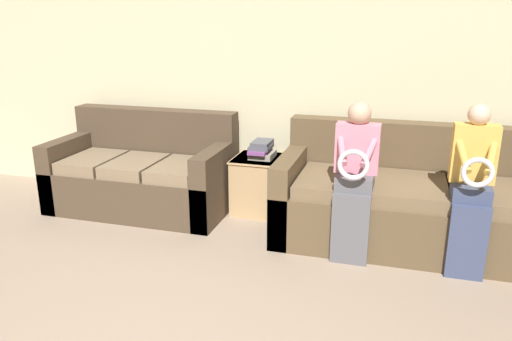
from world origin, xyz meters
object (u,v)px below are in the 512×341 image
Objects in this scene: child_right_seated at (472,184)px; child_left_seated at (355,175)px; couch_main at (408,203)px; couch_side at (144,175)px; book_stack at (262,150)px; side_shelf at (261,184)px.

child_left_seated is at bearing -179.93° from child_right_seated.
child_right_seated is at bearing -45.77° from couch_main.
book_stack is at bearing 10.69° from couch_side.
child_left_seated is at bearing -37.05° from side_shelf.
couch_main is 0.67m from child_right_seated.
child_right_seated reaches higher than couch_main.
child_left_seated reaches higher than side_shelf.
couch_side is (-2.46, 0.07, -0.00)m from couch_main.
couch_main is at bearing 134.23° from child_right_seated.
couch_side is 1.38× the size of child_right_seated.
child_left_seated is 0.82m from child_right_seated.
couch_main is at bearing -12.11° from book_stack.
couch_main is at bearing -1.70° from couch_side.
child_right_seated is (0.82, 0.00, 0.01)m from child_left_seated.
couch_side is 2.93m from child_right_seated.
side_shelf is 0.33m from book_stack.
side_shelf is at bearing 142.95° from child_left_seated.
child_right_seated is at bearing -22.04° from book_stack.
couch_side is 2.14m from child_left_seated.
couch_main is 1.76× the size of child_left_seated.
child_left_seated is (2.05, -0.49, 0.33)m from couch_side.
couch_main is 2.46m from couch_side.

